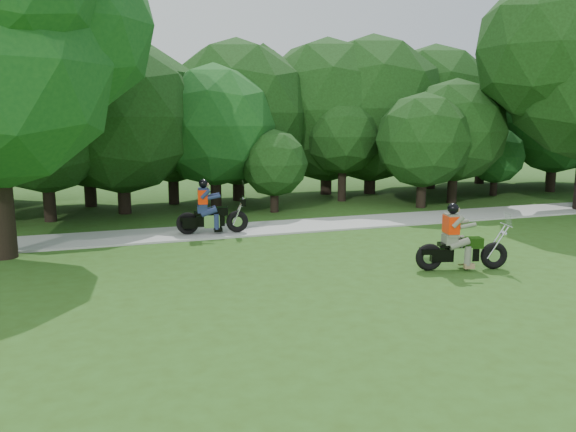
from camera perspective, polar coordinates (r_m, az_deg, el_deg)
ground at (r=13.22m, az=19.65°, el=-6.95°), size 100.00×100.00×0.00m
walkway at (r=19.90m, az=5.28°, el=-0.73°), size 60.00×2.20×0.06m
tree_line at (r=26.21m, az=1.69°, el=9.99°), size 39.95×12.34×7.63m
chopper_motorcycle at (r=14.40m, az=16.86°, el=-2.88°), size 2.33×0.92×1.68m
touring_motorcycle at (r=17.98m, az=-8.14°, el=0.21°), size 2.29×0.87×1.75m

